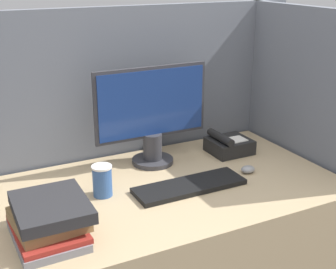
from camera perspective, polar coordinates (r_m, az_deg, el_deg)
The scene contains 9 objects.
cubicle_panel_rear at distance 2.26m, azimuth -5.09°, elevation -2.76°, with size 1.77×0.04×1.41m.
cubicle_panel_right at distance 2.31m, azimuth 15.83°, elevation -3.01°, with size 0.04×0.86×1.41m.
desk at distance 2.08m, azimuth -0.08°, elevation -15.54°, with size 1.37×0.80×0.75m.
monitor at distance 2.02m, azimuth -1.97°, elevation 2.10°, with size 0.52×0.18×0.43m.
keyboard at distance 1.86m, azimuth 2.64°, elevation -6.29°, with size 0.45×0.15×0.02m.
mouse at distance 2.02m, azimuth 9.71°, elevation -4.21°, with size 0.06×0.05×0.03m.
coffee_cup at distance 1.80m, azimuth -8.01°, elevation -5.59°, with size 0.08×0.08×0.12m.
book_stack at distance 1.57m, azimuth -14.29°, elevation -10.04°, with size 0.24×0.30×0.12m.
desk_telephone at distance 2.21m, azimuth 7.39°, elevation -1.27°, with size 0.19×0.18×0.10m.
Camera 1 is at (-0.76, -1.11, 1.58)m, focal length 50.00 mm.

